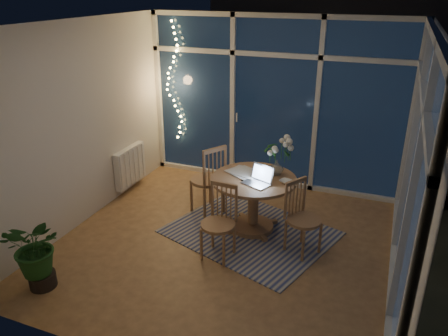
% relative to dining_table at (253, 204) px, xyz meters
% --- Properties ---
extents(floor, '(4.00, 4.00, 0.00)m').
position_rel_dining_table_xyz_m(floor, '(-0.19, -0.46, -0.37)').
color(floor, brown).
rests_on(floor, ground).
extents(ceiling, '(4.00, 4.00, 0.00)m').
position_rel_dining_table_xyz_m(ceiling, '(-0.19, -0.46, 2.23)').
color(ceiling, white).
rests_on(ceiling, wall_back).
extents(wall_back, '(4.00, 0.04, 2.60)m').
position_rel_dining_table_xyz_m(wall_back, '(-0.19, 1.54, 0.93)').
color(wall_back, silver).
rests_on(wall_back, floor).
extents(wall_front, '(4.00, 0.04, 2.60)m').
position_rel_dining_table_xyz_m(wall_front, '(-0.19, -2.46, 0.93)').
color(wall_front, silver).
rests_on(wall_front, floor).
extents(wall_left, '(0.04, 4.00, 2.60)m').
position_rel_dining_table_xyz_m(wall_left, '(-2.19, -0.46, 0.93)').
color(wall_left, silver).
rests_on(wall_left, floor).
extents(wall_right, '(0.04, 4.00, 2.60)m').
position_rel_dining_table_xyz_m(wall_right, '(1.81, -0.46, 0.93)').
color(wall_right, silver).
rests_on(wall_right, floor).
extents(window_wall_back, '(4.00, 0.10, 2.60)m').
position_rel_dining_table_xyz_m(window_wall_back, '(-0.19, 1.50, 0.93)').
color(window_wall_back, silver).
rests_on(window_wall_back, floor).
extents(window_wall_right, '(0.10, 4.00, 2.60)m').
position_rel_dining_table_xyz_m(window_wall_right, '(1.77, -0.46, 0.93)').
color(window_wall_right, silver).
rests_on(window_wall_right, floor).
extents(radiator, '(0.10, 0.70, 0.58)m').
position_rel_dining_table_xyz_m(radiator, '(-2.13, 0.44, 0.03)').
color(radiator, white).
rests_on(radiator, wall_left).
extents(fairy_lights, '(0.24, 0.10, 1.85)m').
position_rel_dining_table_xyz_m(fairy_lights, '(-1.84, 1.42, 1.16)').
color(fairy_lights, '#FFD666').
rests_on(fairy_lights, window_wall_back).
extents(garden_patio, '(12.00, 6.00, 0.10)m').
position_rel_dining_table_xyz_m(garden_patio, '(0.31, 4.54, -0.43)').
color(garden_patio, black).
rests_on(garden_patio, ground).
extents(garden_fence, '(11.00, 0.08, 1.80)m').
position_rel_dining_table_xyz_m(garden_fence, '(-0.19, 5.04, 0.53)').
color(garden_fence, '#3E2716').
rests_on(garden_fence, ground).
extents(neighbour_roof, '(7.00, 3.00, 2.20)m').
position_rel_dining_table_xyz_m(neighbour_roof, '(0.11, 8.04, 1.83)').
color(neighbour_roof, '#32353C').
rests_on(neighbour_roof, ground).
extents(garden_shrubs, '(0.90, 0.90, 0.90)m').
position_rel_dining_table_xyz_m(garden_shrubs, '(-0.99, 2.94, 0.08)').
color(garden_shrubs, black).
rests_on(garden_shrubs, ground).
extents(rug, '(2.32, 2.08, 0.01)m').
position_rel_dining_table_xyz_m(rug, '(0.00, -0.10, -0.36)').
color(rug, '#B8AE95').
rests_on(rug, floor).
extents(dining_table, '(1.36, 1.36, 0.73)m').
position_rel_dining_table_xyz_m(dining_table, '(0.00, 0.00, 0.00)').
color(dining_table, olive).
rests_on(dining_table, floor).
extents(chair_left, '(0.66, 0.66, 1.03)m').
position_rel_dining_table_xyz_m(chair_left, '(-0.74, 0.22, 0.15)').
color(chair_left, olive).
rests_on(chair_left, floor).
extents(chair_right, '(0.58, 0.58, 0.91)m').
position_rel_dining_table_xyz_m(chair_right, '(0.71, -0.29, 0.09)').
color(chair_right, olive).
rests_on(chair_right, floor).
extents(chair_front, '(0.45, 0.45, 0.91)m').
position_rel_dining_table_xyz_m(chair_front, '(-0.18, -0.75, 0.09)').
color(chair_front, olive).
rests_on(chair_front, floor).
extents(laptop, '(0.40, 0.38, 0.23)m').
position_rel_dining_table_xyz_m(laptop, '(0.08, -0.16, 0.48)').
color(laptop, '#B8B9BD').
rests_on(laptop, dining_table).
extents(flower_vase, '(0.26, 0.26, 0.21)m').
position_rel_dining_table_xyz_m(flower_vase, '(0.23, 0.22, 0.47)').
color(flower_vase, white).
rests_on(flower_vase, dining_table).
extents(bowl, '(0.19, 0.19, 0.04)m').
position_rel_dining_table_xyz_m(bowl, '(0.40, 0.01, 0.39)').
color(bowl, white).
rests_on(bowl, dining_table).
extents(newspapers, '(0.47, 0.41, 0.02)m').
position_rel_dining_table_xyz_m(newspapers, '(-0.16, 0.12, 0.38)').
color(newspapers, silver).
rests_on(newspapers, dining_table).
extents(phone, '(0.12, 0.08, 0.01)m').
position_rel_dining_table_xyz_m(phone, '(-0.06, -0.12, 0.37)').
color(phone, black).
rests_on(phone, dining_table).
extents(potted_plant, '(0.56, 0.50, 0.76)m').
position_rel_dining_table_xyz_m(potted_plant, '(-1.70, -1.94, 0.01)').
color(potted_plant, '#1A481A').
rests_on(potted_plant, floor).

